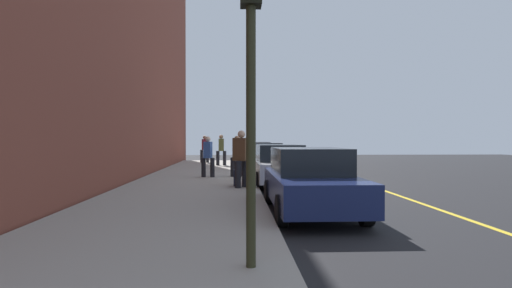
% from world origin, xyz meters
% --- Properties ---
extents(ground_plane, '(56.00, 56.00, 0.00)m').
position_xyz_m(ground_plane, '(0.00, 0.00, 0.00)').
color(ground_plane, black).
extents(sidewalk, '(28.00, 4.60, 0.15)m').
position_xyz_m(sidewalk, '(0.00, -3.30, 0.07)').
color(sidewalk, '#A39E93').
rests_on(sidewalk, ground).
extents(lane_stripe_centre, '(28.00, 0.14, 0.01)m').
position_xyz_m(lane_stripe_centre, '(0.00, 3.20, 0.00)').
color(lane_stripe_centre, gold).
rests_on(lane_stripe_centre, ground).
extents(snow_bank_curb, '(8.47, 0.56, 0.22)m').
position_xyz_m(snow_bank_curb, '(-2.19, -0.70, 0.11)').
color(snow_bank_curb, white).
rests_on(snow_bank_curb, ground).
extents(parked_car_red, '(4.76, 1.94, 1.51)m').
position_xyz_m(parked_car_red, '(-12.26, -0.20, 0.76)').
color(parked_car_red, black).
rests_on(parked_car_red, ground).
extents(parked_car_white, '(4.42, 1.94, 1.51)m').
position_xyz_m(parked_car_white, '(-5.36, -0.14, 0.76)').
color(parked_car_white, black).
rests_on(parked_car_white, ground).
extents(parked_car_silver, '(4.59, 1.94, 1.51)m').
position_xyz_m(parked_car_silver, '(1.39, -0.13, 0.76)').
color(parked_car_silver, black).
rests_on(parked_car_silver, ground).
extents(parked_car_navy, '(4.63, 1.92, 1.51)m').
position_xyz_m(parked_car_navy, '(7.07, -0.03, 0.76)').
color(parked_car_navy, black).
rests_on(parked_car_navy, ground).
extents(pedestrian_olive_coat, '(0.51, 0.60, 1.83)m').
position_xyz_m(pedestrian_olive_coat, '(-8.17, -2.61, 1.13)').
color(pedestrian_olive_coat, black).
rests_on(pedestrian_olive_coat, sidewalk).
extents(pedestrian_black_coat, '(0.51, 0.55, 1.71)m').
position_xyz_m(pedestrian_black_coat, '(-0.70, -1.69, 1.06)').
color(pedestrian_black_coat, black).
rests_on(pedestrian_black_coat, sidewalk).
extents(pedestrian_blue_coat, '(0.49, 0.55, 1.68)m').
position_xyz_m(pedestrian_blue_coat, '(-0.52, -2.90, 1.05)').
color(pedestrian_blue_coat, black).
rests_on(pedestrian_blue_coat, sidewalk).
extents(pedestrian_brown_coat, '(0.55, 0.59, 1.85)m').
position_xyz_m(pedestrian_brown_coat, '(3.19, -1.57, 1.14)').
color(pedestrian_brown_coat, black).
rests_on(pedestrian_brown_coat, sidewalk).
extents(pedestrian_burgundy_coat, '(0.55, 0.58, 1.80)m').
position_xyz_m(pedestrian_burgundy_coat, '(-11.18, -3.82, 1.11)').
color(pedestrian_burgundy_coat, black).
rests_on(pedestrian_burgundy_coat, sidewalk).
extents(traffic_light_pole, '(0.35, 0.26, 3.90)m').
position_xyz_m(traffic_light_pole, '(11.55, -1.57, 2.82)').
color(traffic_light_pole, '#2D2D19').
rests_on(traffic_light_pole, sidewalk).
extents(rolling_suitcase, '(0.34, 0.22, 0.91)m').
position_xyz_m(rolling_suitcase, '(2.72, -1.72, 0.43)').
color(rolling_suitcase, '#191E38').
rests_on(rolling_suitcase, sidewalk).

